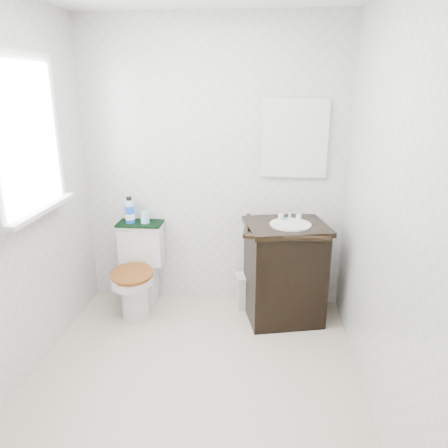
% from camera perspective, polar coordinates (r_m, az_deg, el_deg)
% --- Properties ---
extents(floor, '(2.40, 2.40, 0.00)m').
position_cam_1_polar(floor, '(3.06, -4.15, -19.88)').
color(floor, beige).
rests_on(floor, ground).
extents(wall_back, '(2.40, 0.00, 2.40)m').
position_cam_1_polar(wall_back, '(3.66, -1.47, 7.39)').
color(wall_back, silver).
rests_on(wall_back, ground).
extents(wall_front, '(2.40, 0.00, 2.40)m').
position_cam_1_polar(wall_front, '(1.42, -13.37, -10.84)').
color(wall_front, silver).
rests_on(wall_front, ground).
extents(wall_left, '(0.00, 2.40, 2.40)m').
position_cam_1_polar(wall_left, '(2.91, -26.65, 2.65)').
color(wall_left, silver).
rests_on(wall_left, ground).
extents(wall_right, '(0.00, 2.40, 2.40)m').
position_cam_1_polar(wall_right, '(2.56, 20.31, 1.55)').
color(wall_right, silver).
rests_on(wall_right, ground).
extents(window, '(0.02, 0.70, 0.90)m').
position_cam_1_polar(window, '(3.04, -24.66, 10.28)').
color(window, white).
rests_on(window, wall_left).
extents(mirror, '(0.50, 0.02, 0.60)m').
position_cam_1_polar(mirror, '(3.58, 9.24, 10.97)').
color(mirror, silver).
rests_on(mirror, wall_back).
extents(toilet, '(0.41, 0.64, 0.72)m').
position_cam_1_polar(toilet, '(3.84, -11.03, -6.25)').
color(toilet, silver).
rests_on(toilet, floor).
extents(vanity, '(0.73, 0.66, 0.92)m').
position_cam_1_polar(vanity, '(3.59, 7.90, -5.92)').
color(vanity, black).
rests_on(vanity, floor).
extents(trash_bin, '(0.24, 0.21, 0.31)m').
position_cam_1_polar(trash_bin, '(3.83, 3.19, -8.70)').
color(trash_bin, silver).
rests_on(trash_bin, floor).
extents(towel, '(0.38, 0.22, 0.02)m').
position_cam_1_polar(towel, '(3.80, -10.91, 0.08)').
color(towel, black).
rests_on(towel, toilet).
extents(mouthwash_bottle, '(0.08, 0.08, 0.23)m').
position_cam_1_polar(mouthwash_bottle, '(3.78, -12.22, 1.69)').
color(mouthwash_bottle, blue).
rests_on(mouthwash_bottle, towel).
extents(cup, '(0.08, 0.08, 0.10)m').
position_cam_1_polar(cup, '(3.76, -10.28, 0.86)').
color(cup, '#82BAD4').
rests_on(cup, towel).
extents(soap_bar, '(0.08, 0.05, 0.02)m').
position_cam_1_polar(soap_bar, '(3.53, 7.88, 0.63)').
color(soap_bar, '#19777B').
rests_on(soap_bar, vanity).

